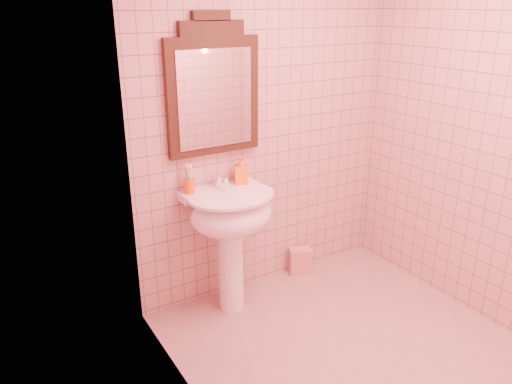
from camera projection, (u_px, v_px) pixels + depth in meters
floor at (361, 357)px, 3.04m from camera, size 2.20×2.20×0.00m
back_wall at (266, 121)px, 3.48m from camera, size 2.00×0.02×2.50m
pedestal_sink at (231, 222)px, 3.30m from camera, size 0.58×0.58×0.86m
faucet at (220, 180)px, 3.32m from camera, size 0.04×0.16×0.11m
mirror at (213, 90)px, 3.16m from camera, size 0.64×0.06×0.89m
toothbrush_cup at (189, 186)px, 3.23m from camera, size 0.07×0.07×0.17m
soap_dispenser at (241, 170)px, 3.39m from camera, size 0.11×0.12×0.19m
towel at (300, 261)px, 3.96m from camera, size 0.20×0.17×0.21m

